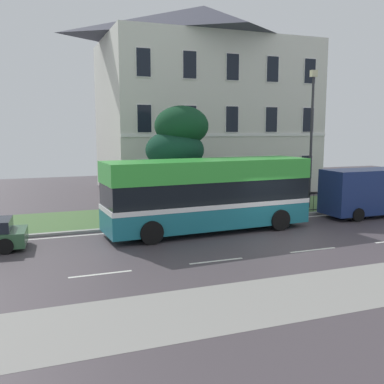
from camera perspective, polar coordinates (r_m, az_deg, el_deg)
The scene contains 8 objects.
ground_plane at distance 19.74m, azimuth 10.70°, elevation -5.42°, with size 60.00×56.00×0.18m.
georgian_townhouse at distance 33.29m, azimuth 1.52°, elevation 11.91°, with size 14.70×9.81×13.15m.
iron_verge_railing at distance 23.78m, azimuth 11.39°, elevation -1.55°, with size 12.24×0.04×0.97m.
evergreen_tree at distance 23.09m, azimuth -1.96°, elevation 2.60°, with size 4.50×4.50×5.81m.
single_decker_bus at distance 19.66m, azimuth 2.12°, elevation -0.26°, with size 9.41×2.97×3.22m.
white_panel_van at distance 24.97m, azimuth 21.98°, elevation -0.01°, with size 5.79×2.06×2.48m.
street_lamp_post at distance 25.69m, azimuth 15.13°, elevation 7.57°, with size 0.36×0.24×7.60m.
litter_bin at distance 22.72m, azimuth 2.51°, elevation -1.77°, with size 0.57×0.57×1.05m.
Camera 1 is at (-10.02, -15.47, 4.58)m, focal length 41.44 mm.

